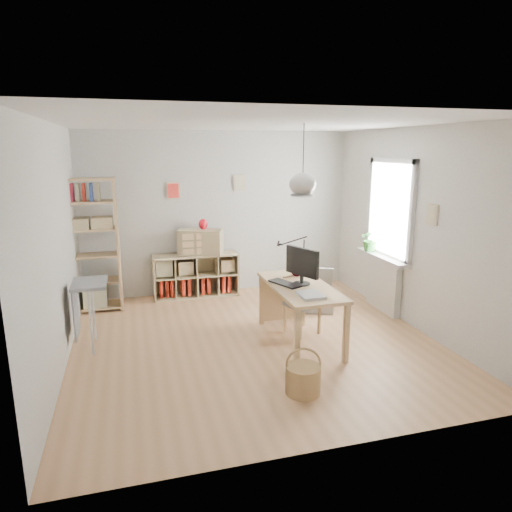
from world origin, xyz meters
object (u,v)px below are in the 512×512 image
object	(u,v)px
cube_shelf	(195,278)
chair	(300,300)
desk	(300,292)
drawer_chest	(200,242)
monitor	(302,264)
tall_bookshelf	(90,240)
storage_chest	(315,297)

from	to	relation	value
cube_shelf	chair	world-z (taller)	chair
desk	chair	size ratio (longest dim) A/B	1.94
cube_shelf	drawer_chest	size ratio (longest dim) A/B	1.98
chair	monitor	bearing A→B (deg)	-126.61
tall_bookshelf	chair	xyz separation A→B (m)	(2.70, -1.65, -0.65)
tall_bookshelf	drawer_chest	xyz separation A→B (m)	(1.68, 0.24, -0.17)
desk	storage_chest	xyz separation A→B (m)	(0.66, 1.08, -0.46)
drawer_chest	desk	bearing A→B (deg)	-45.49
desk	storage_chest	distance (m)	1.35
chair	drawer_chest	xyz separation A→B (m)	(-1.03, 1.89, 0.48)
storage_chest	drawer_chest	distance (m)	2.06
cube_shelf	monitor	xyz separation A→B (m)	(1.05, -2.20, 0.71)
cube_shelf	monitor	bearing A→B (deg)	-64.53
drawer_chest	monitor	bearing A→B (deg)	-44.61
storage_chest	monitor	size ratio (longest dim) A/B	1.58
monitor	desk	bearing A→B (deg)	-158.03
chair	monitor	world-z (taller)	monitor
tall_bookshelf	chair	world-z (taller)	tall_bookshelf
tall_bookshelf	monitor	xyz separation A→B (m)	(2.61, -1.92, -0.08)
cube_shelf	storage_chest	size ratio (longest dim) A/B	1.74
desk	drawer_chest	world-z (taller)	drawer_chest
tall_bookshelf	desk	bearing A→B (deg)	-37.01
chair	storage_chest	bearing A→B (deg)	35.91
tall_bookshelf	cube_shelf	bearing A→B (deg)	10.19
desk	tall_bookshelf	distance (m)	3.27
chair	storage_chest	xyz separation A→B (m)	(0.55, 0.78, -0.25)
cube_shelf	drawer_chest	xyz separation A→B (m)	(0.11, -0.04, 0.62)
cube_shelf	drawer_chest	bearing A→B (deg)	-20.33
cube_shelf	chair	xyz separation A→B (m)	(1.14, -1.93, 0.14)
desk	chair	world-z (taller)	chair
desk	tall_bookshelf	xyz separation A→B (m)	(-2.59, 1.95, 0.43)
desk	cube_shelf	distance (m)	2.48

